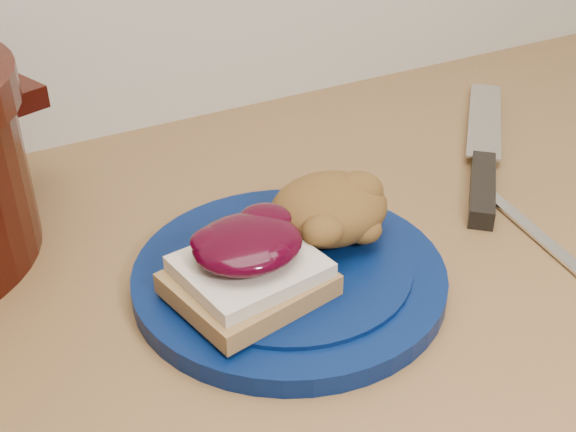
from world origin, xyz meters
TOP-DOWN VIEW (x-y plane):
  - plate at (-0.02, 1.46)m, footprint 0.27×0.27m
  - sandwich at (-0.06, 1.45)m, footprint 0.12×0.11m
  - stuffing_mound at (0.03, 1.48)m, footprint 0.11×0.09m
  - chef_knife at (0.24, 1.53)m, footprint 0.24×0.26m
  - butter_knife at (0.20, 1.41)m, footprint 0.04×0.16m

SIDE VIEW (x-z plane):
  - butter_knife at x=0.20m, z-range 0.90..0.90m
  - plate at x=-0.02m, z-range 0.90..0.92m
  - chef_knife at x=0.24m, z-range 0.90..0.92m
  - sandwich at x=-0.06m, z-range 0.92..0.97m
  - stuffing_mound at x=0.03m, z-range 0.92..0.97m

